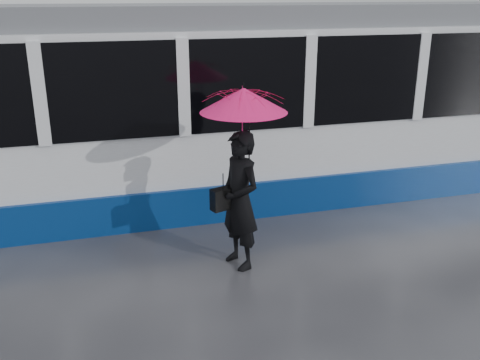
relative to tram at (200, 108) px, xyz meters
name	(u,v)px	position (x,y,z in m)	size (l,w,h in m)	color
ground	(138,271)	(-1.43, -2.50, -1.64)	(90.00, 90.00, 0.00)	#29292D
rails	(123,203)	(-1.43, 0.00, -1.63)	(34.00, 1.51, 0.02)	#3F3D38
tram	(200,108)	(0.00, 0.00, 0.00)	(26.00, 2.56, 3.35)	white
woman	(240,201)	(-0.06, -2.70, -0.70)	(0.69, 0.45, 1.88)	black
umbrella	(244,117)	(-0.01, -2.70, 0.42)	(1.40, 1.40, 1.27)	#F51478
handbag	(223,199)	(-0.28, -2.68, -0.65)	(0.36, 0.25, 0.47)	black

